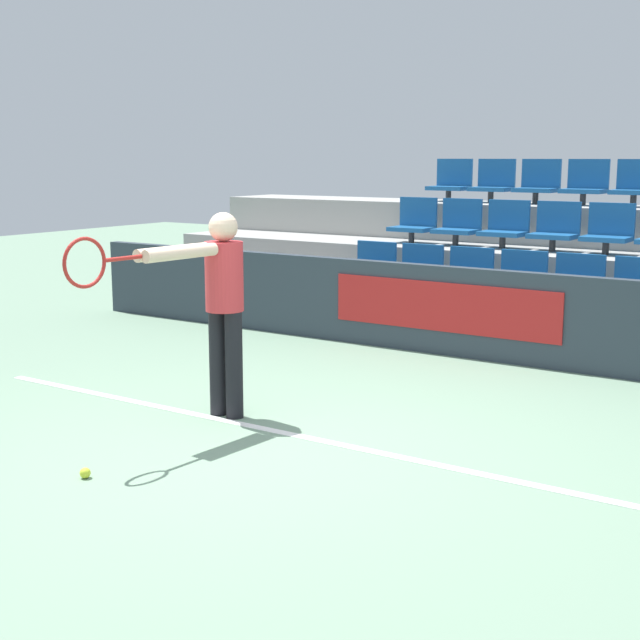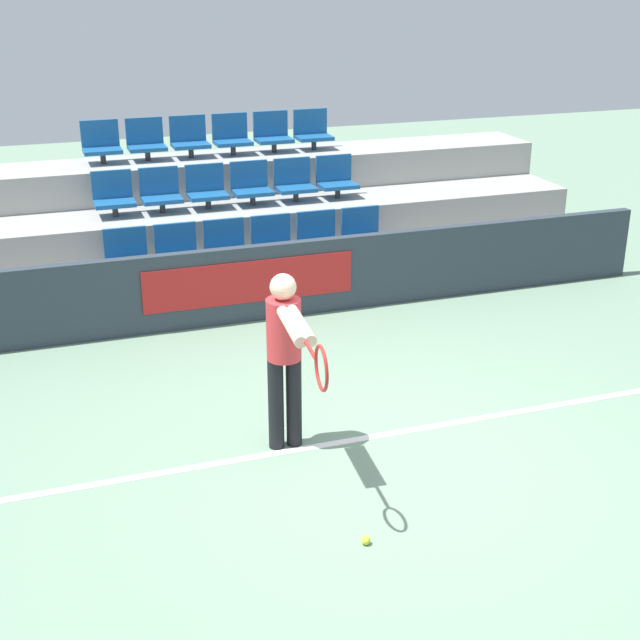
# 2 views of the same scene
# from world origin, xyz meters

# --- Properties ---
(ground_plane) EXTENTS (30.00, 30.00, 0.00)m
(ground_plane) POSITION_xyz_m (0.00, 0.00, 0.00)
(ground_plane) COLOR gray
(court_baseline) EXTENTS (5.84, 0.08, 0.01)m
(court_baseline) POSITION_xyz_m (0.00, 0.37, 0.00)
(court_baseline) COLOR white
(court_baseline) RESTS_ON ground
(barrier_wall) EXTENTS (9.55, 0.14, 0.87)m
(barrier_wall) POSITION_xyz_m (-0.00, 3.31, 0.44)
(barrier_wall) COLOR #2D3842
(barrier_wall) RESTS_ON ground
(bleacher_tier_front) EXTENTS (9.15, 0.98, 0.45)m
(bleacher_tier_front) POSITION_xyz_m (0.00, 3.89, 0.23)
(bleacher_tier_front) COLOR #9E9E99
(bleacher_tier_front) RESTS_ON ground
(bleacher_tier_middle) EXTENTS (9.15, 0.98, 0.90)m
(bleacher_tier_middle) POSITION_xyz_m (0.00, 4.87, 0.45)
(bleacher_tier_middle) COLOR #9E9E99
(bleacher_tier_middle) RESTS_ON ground
(bleacher_tier_back) EXTENTS (9.15, 0.98, 1.35)m
(bleacher_tier_back) POSITION_xyz_m (0.00, 5.85, 0.68)
(bleacher_tier_back) COLOR #9E9E99
(bleacher_tier_back) RESTS_ON ground
(stadium_chair_0) EXTENTS (0.48, 0.37, 0.53)m
(stadium_chair_0) POSITION_xyz_m (-1.43, 4.00, 0.69)
(stadium_chair_0) COLOR #333333
(stadium_chair_0) RESTS_ON bleacher_tier_front
(stadium_chair_1) EXTENTS (0.48, 0.37, 0.53)m
(stadium_chair_1) POSITION_xyz_m (-0.86, 4.00, 0.69)
(stadium_chair_1) COLOR #333333
(stadium_chair_1) RESTS_ON bleacher_tier_front
(stadium_chair_2) EXTENTS (0.48, 0.37, 0.53)m
(stadium_chair_2) POSITION_xyz_m (-0.29, 4.00, 0.69)
(stadium_chair_2) COLOR #333333
(stadium_chair_2) RESTS_ON bleacher_tier_front
(stadium_chair_3) EXTENTS (0.48, 0.37, 0.53)m
(stadium_chair_3) POSITION_xyz_m (0.29, 4.00, 0.69)
(stadium_chair_3) COLOR #333333
(stadium_chair_3) RESTS_ON bleacher_tier_front
(stadium_chair_4) EXTENTS (0.48, 0.37, 0.53)m
(stadium_chair_4) POSITION_xyz_m (0.86, 4.00, 0.69)
(stadium_chair_4) COLOR #333333
(stadium_chair_4) RESTS_ON bleacher_tier_front
(stadium_chair_5) EXTENTS (0.48, 0.37, 0.53)m
(stadium_chair_5) POSITION_xyz_m (1.43, 4.00, 0.69)
(stadium_chair_5) COLOR #333333
(stadium_chair_5) RESTS_ON bleacher_tier_front
(stadium_chair_6) EXTENTS (0.48, 0.37, 0.53)m
(stadium_chair_6) POSITION_xyz_m (-1.43, 4.98, 1.14)
(stadium_chair_6) COLOR #333333
(stadium_chair_6) RESTS_ON bleacher_tier_middle
(stadium_chair_7) EXTENTS (0.48, 0.37, 0.53)m
(stadium_chair_7) POSITION_xyz_m (-0.86, 4.98, 1.14)
(stadium_chair_7) COLOR #333333
(stadium_chair_7) RESTS_ON bleacher_tier_middle
(stadium_chair_8) EXTENTS (0.48, 0.37, 0.53)m
(stadium_chair_8) POSITION_xyz_m (-0.29, 4.98, 1.14)
(stadium_chair_8) COLOR #333333
(stadium_chair_8) RESTS_ON bleacher_tier_middle
(stadium_chair_9) EXTENTS (0.48, 0.37, 0.53)m
(stadium_chair_9) POSITION_xyz_m (0.29, 4.98, 1.14)
(stadium_chair_9) COLOR #333333
(stadium_chair_9) RESTS_ON bleacher_tier_middle
(stadium_chair_10) EXTENTS (0.48, 0.37, 0.53)m
(stadium_chair_10) POSITION_xyz_m (0.86, 4.98, 1.14)
(stadium_chair_10) COLOR #333333
(stadium_chair_10) RESTS_ON bleacher_tier_middle
(stadium_chair_11) EXTENTS (0.48, 0.37, 0.53)m
(stadium_chair_11) POSITION_xyz_m (1.43, 4.98, 1.14)
(stadium_chair_11) COLOR #333333
(stadium_chair_11) RESTS_ON bleacher_tier_middle
(stadium_chair_12) EXTENTS (0.48, 0.37, 0.53)m
(stadium_chair_12) POSITION_xyz_m (-1.43, 5.97, 1.60)
(stadium_chair_12) COLOR #333333
(stadium_chair_12) RESTS_ON bleacher_tier_back
(stadium_chair_13) EXTENTS (0.48, 0.37, 0.53)m
(stadium_chair_13) POSITION_xyz_m (-0.86, 5.97, 1.60)
(stadium_chair_13) COLOR #333333
(stadium_chair_13) RESTS_ON bleacher_tier_back
(stadium_chair_14) EXTENTS (0.48, 0.37, 0.53)m
(stadium_chair_14) POSITION_xyz_m (-0.29, 5.97, 1.60)
(stadium_chair_14) COLOR #333333
(stadium_chair_14) RESTS_ON bleacher_tier_back
(stadium_chair_15) EXTENTS (0.48, 0.37, 0.53)m
(stadium_chair_15) POSITION_xyz_m (0.29, 5.97, 1.60)
(stadium_chair_15) COLOR #333333
(stadium_chair_15) RESTS_ON bleacher_tier_back
(stadium_chair_16) EXTENTS (0.48, 0.37, 0.53)m
(stadium_chair_16) POSITION_xyz_m (0.86, 5.97, 1.60)
(stadium_chair_16) COLOR #333333
(stadium_chair_16) RESTS_ON bleacher_tier_back
(stadium_chair_17) EXTENTS (0.48, 0.37, 0.53)m
(stadium_chair_17) POSITION_xyz_m (1.43, 5.97, 1.60)
(stadium_chair_17) COLOR #333333
(stadium_chair_17) RESTS_ON bleacher_tier_back
(tennis_player) EXTENTS (0.29, 1.52, 1.52)m
(tennis_player) POSITION_xyz_m (-0.63, 0.39, 0.93)
(tennis_player) COLOR black
(tennis_player) RESTS_ON ground
(tennis_ball) EXTENTS (0.07, 0.07, 0.07)m
(tennis_ball) POSITION_xyz_m (-0.49, -1.02, 0.03)
(tennis_ball) COLOR #CCDB33
(tennis_ball) RESTS_ON ground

